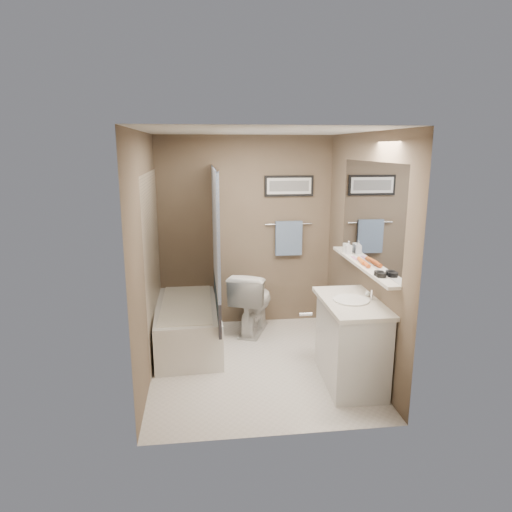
{
  "coord_description": "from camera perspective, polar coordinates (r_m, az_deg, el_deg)",
  "views": [
    {
      "loc": [
        -0.56,
        -4.42,
        2.25
      ],
      "look_at": [
        0.0,
        0.15,
        1.15
      ],
      "focal_mm": 32.0,
      "sensor_mm": 36.0,
      "label": 1
    }
  ],
  "objects": [
    {
      "name": "curtain_upper",
      "position": [
        5.0,
        -5.06,
        3.58
      ],
      "size": [
        0.03,
        1.45,
        1.28
      ],
      "primitive_type": "cube",
      "color": "silver",
      "rests_on": "curtain_rod"
    },
    {
      "name": "wall_left",
      "position": [
        4.58,
        -13.31,
        -0.21
      ],
      "size": [
        0.04,
        2.5,
        2.4
      ],
      "primitive_type": "cube",
      "color": "brown",
      "rests_on": "ground"
    },
    {
      "name": "hair_brush_back",
      "position": [
        4.71,
        13.03,
        -0.6
      ],
      "size": [
        0.06,
        0.22,
        0.04
      ],
      "primitive_type": "cylinder",
      "rotation": [
        1.57,
        0.0,
        -0.11
      ],
      "color": "orange",
      "rests_on": "shelf"
    },
    {
      "name": "wall_back",
      "position": [
        5.78,
        -1.31,
        2.95
      ],
      "size": [
        2.2,
        0.04,
        2.4
      ],
      "primitive_type": "cube",
      "color": "brown",
      "rests_on": "ground"
    },
    {
      "name": "candle_bowl_far",
      "position": [
        4.29,
        15.11,
        -2.1
      ],
      "size": [
        0.09,
        0.09,
        0.04
      ],
      "primitive_type": "cylinder",
      "color": "black",
      "rests_on": "shelf"
    },
    {
      "name": "wall_right",
      "position": [
        4.84,
        13.03,
        0.53
      ],
      "size": [
        0.04,
        2.5,
        2.4
      ],
      "primitive_type": "cube",
      "color": "brown",
      "rests_on": "ground"
    },
    {
      "name": "door",
      "position": [
        3.6,
        11.58,
        -7.21
      ],
      "size": [
        0.8,
        0.02,
        2.0
      ],
      "primitive_type": "cube",
      "color": "silver",
      "rests_on": "wall_front"
    },
    {
      "name": "towel",
      "position": [
        5.84,
        4.11,
        2.23
      ],
      "size": [
        0.34,
        0.05,
        0.44
      ],
      "primitive_type": "cube",
      "color": "#89A6C7",
      "rests_on": "towel_bar"
    },
    {
      "name": "soap_bottle",
      "position": [
        5.08,
        11.49,
        1.06
      ],
      "size": [
        0.07,
        0.07,
        0.14
      ],
      "primitive_type": "imported",
      "rotation": [
        0.0,
        0.0,
        0.08
      ],
      "color": "#999999",
      "rests_on": "shelf"
    },
    {
      "name": "faucet_spout",
      "position": [
        4.47,
        14.29,
        -4.73
      ],
      "size": [
        0.02,
        0.02,
        0.1
      ],
      "primitive_type": "cylinder",
      "color": "white",
      "rests_on": "countertop"
    },
    {
      "name": "glass_jar",
      "position": [
        5.15,
        11.22,
        1.01
      ],
      "size": [
        0.08,
        0.08,
        0.1
      ],
      "primitive_type": "cylinder",
      "color": "silver",
      "rests_on": "shelf"
    },
    {
      "name": "pink_comb",
      "position": [
        4.89,
        12.25,
        -0.25
      ],
      "size": [
        0.03,
        0.16,
        0.01
      ],
      "primitive_type": "cube",
      "rotation": [
        0.0,
        0.0,
        0.01
      ],
      "color": "pink",
      "rests_on": "shelf"
    },
    {
      "name": "art_frame",
      "position": [
        5.78,
        4.15,
        8.73
      ],
      "size": [
        0.62,
        0.02,
        0.26
      ],
      "primitive_type": "cube",
      "color": "black",
      "rests_on": "wall_back"
    },
    {
      "name": "curtain_rod",
      "position": [
        4.93,
        -5.22,
        11.05
      ],
      "size": [
        0.02,
        1.55,
        0.02
      ],
      "primitive_type": "cylinder",
      "rotation": [
        1.57,
        0.0,
        0.0
      ],
      "color": "silver",
      "rests_on": "wall_left"
    },
    {
      "name": "wall_front",
      "position": [
        3.41,
        2.85,
        -4.54
      ],
      "size": [
        2.2,
        0.04,
        2.4
      ],
      "primitive_type": "cube",
      "color": "brown",
      "rests_on": "ground"
    },
    {
      "name": "curtain_lower",
      "position": [
        5.2,
        -4.87,
        -5.35
      ],
      "size": [
        0.03,
        1.45,
        0.36
      ],
      "primitive_type": "cube",
      "color": "#223341",
      "rests_on": "curtain_rod"
    },
    {
      "name": "towel_bar",
      "position": [
        5.83,
        4.1,
        4.01
      ],
      "size": [
        0.6,
        0.02,
        0.02
      ],
      "primitive_type": "cylinder",
      "rotation": [
        0.0,
        1.57,
        0.0
      ],
      "color": "silver",
      "rests_on": "wall_back"
    },
    {
      "name": "toilet",
      "position": [
        5.68,
        -0.46,
        -5.66
      ],
      "size": [
        0.69,
        0.88,
        0.78
      ],
      "primitive_type": "imported",
      "rotation": [
        0.0,
        0.0,
        2.76
      ],
      "color": "silver",
      "rests_on": "ground"
    },
    {
      "name": "faucet_knob",
      "position": [
        4.56,
        13.82,
        -4.58
      ],
      "size": [
        0.05,
        0.05,
        0.05
      ],
      "primitive_type": "sphere",
      "color": "white",
      "rests_on": "countertop"
    },
    {
      "name": "countertop",
      "position": [
        4.43,
        11.93,
        -5.73
      ],
      "size": [
        0.54,
        0.96,
        0.04
      ],
      "primitive_type": "cube",
      "color": "beige",
      "rests_on": "vanity"
    },
    {
      "name": "ceiling",
      "position": [
        4.46,
        0.24,
        15.09
      ],
      "size": [
        2.2,
        2.5,
        0.04
      ],
      "primitive_type": "cube",
      "color": "silver",
      "rests_on": "wall_back"
    },
    {
      "name": "door_handle",
      "position": [
        3.56,
        6.23,
        -7.25
      ],
      "size": [
        0.1,
        0.02,
        0.02
      ],
      "primitive_type": "cylinder",
      "rotation": [
        0.0,
        1.57,
        0.0
      ],
      "color": "silver",
      "rests_on": "door"
    },
    {
      "name": "sink_basin",
      "position": [
        4.41,
        11.82,
        -5.39
      ],
      "size": [
        0.34,
        0.34,
        0.01
      ],
      "primitive_type": "cylinder",
      "color": "white",
      "rests_on": "countertop"
    },
    {
      "name": "mirror",
      "position": [
        4.63,
        14.05,
        5.2
      ],
      "size": [
        0.02,
        1.6,
        1.0
      ],
      "primitive_type": "cube",
      "color": "silver",
      "rests_on": "wall_right"
    },
    {
      "name": "tub_rim",
      "position": [
        5.32,
        -8.69,
        -5.95
      ],
      "size": [
        0.56,
        1.36,
        0.02
      ],
      "primitive_type": "cube",
      "color": "white",
      "rests_on": "bathtub"
    },
    {
      "name": "hair_brush_front",
      "position": [
        4.61,
        13.5,
        -0.93
      ],
      "size": [
        0.05,
        0.22,
        0.04
      ],
      "primitive_type": "cylinder",
      "rotation": [
        1.57,
        0.0,
        -0.04
      ],
      "color": "#CC501C",
      "rests_on": "shelf"
    },
    {
      "name": "vanity",
      "position": [
        4.58,
        11.79,
        -10.69
      ],
      "size": [
        0.54,
        0.92,
        0.8
      ],
      "primitive_type": "cube",
      "rotation": [
        0.0,
        0.0,
        -0.04
      ],
      "color": "silver",
      "rests_on": "ground"
    },
    {
      "name": "art_mat",
      "position": [
        5.77,
        4.17,
        8.72
      ],
      "size": [
        0.56,
        0.0,
        0.2
      ],
      "primitive_type": "cube",
      "color": "white",
      "rests_on": "art_frame"
    },
    {
      "name": "shelf",
      "position": [
        4.71,
        13.07,
        -1.08
      ],
      "size": [
        0.12,
        1.6,
        0.03
      ],
      "primitive_type": "cube",
      "color": "silver",
      "rests_on": "wall_right"
    },
    {
      "name": "art_image",
      "position": [
        5.77,
        4.18,
        8.72
      ],
      "size": [
        0.5,
        0.0,
        0.13
      ],
      "primitive_type": "cube",
      "color": "#595959",
      "rests_on": "art_mat"
    },
    {
      "name": "bathtub",
      "position": [
        5.4,
        -8.59,
        -8.46
      ],
      "size": [
        0.77,
        1.53,
        0.5
      ],
      "primitive_type": "cube",
      "rotation": [
        0.0,
        0.0,
        0.05
      ],
      "color": "white",
      "rests_on": "ground"
    },
    {
      "name": "candle_bowl_near",
      "position": [
        4.25,
        15.38,
        -2.3
      ],
      "size": [
        0.09,
        0.09,
        0.04
      ],
      "primitive_type": "cylinder",
      "color": "black",
      "rests_on": "shelf"
    },
    {
      "name": "tile_surround",
      "position": [
        5.11,
        -12.75,
        -1.08
      ],
      "size": [
        0.02,
        1.55,
        2.0
      ],
      "primitive_type": "cube",
      "color": "tan",
      "rests_on": "wall_left"
    },
    {
      "name": "ground",
      "position": [
        5.0,
        0.22,
        -13.35
      ],
      "size": [
        2.5,
        2.5,
        0.0
      ],
      "primitive_type": "plane",
      "color": "silver",
      "rests_on": "ground"
    }
  ]
}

